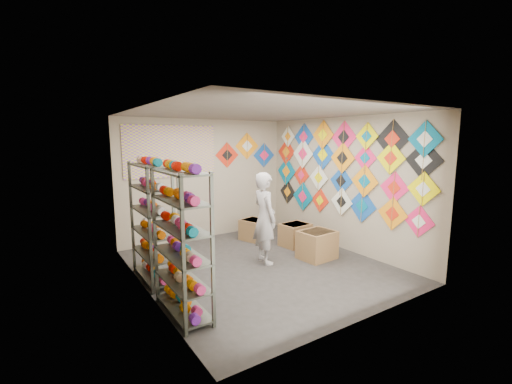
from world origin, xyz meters
TOP-DOWN VIEW (x-y plane):
  - ground at (0.00, 0.00)m, footprint 4.50×4.50m
  - room_walls at (0.00, 0.00)m, footprint 4.50×4.50m
  - shelf_rack_front at (-1.78, -0.85)m, footprint 0.40×1.10m
  - shelf_rack_back at (-1.78, 0.45)m, footprint 0.40×1.10m
  - string_spools at (-1.78, -0.20)m, footprint 0.12×2.36m
  - kite_wall_display at (1.98, 0.03)m, footprint 0.06×4.23m
  - back_wall_kites at (1.09, 2.24)m, footprint 1.66×0.02m
  - poster at (-0.80, 2.23)m, footprint 2.00×0.01m
  - shopkeeper at (0.17, 0.12)m, footprint 0.70×0.54m
  - carton_a at (1.12, -0.26)m, footprint 0.68×0.58m
  - carton_b at (1.28, 0.58)m, footprint 0.63×0.53m
  - carton_c at (0.78, 1.43)m, footprint 0.62×0.65m

SIDE VIEW (x-z plane):
  - ground at x=0.00m, z-range 0.00..0.00m
  - carton_c at x=0.78m, z-range 0.00..0.46m
  - carton_b at x=1.28m, z-range 0.00..0.48m
  - carton_a at x=1.12m, z-range 0.00..0.54m
  - shopkeeper at x=0.17m, z-range 0.00..1.68m
  - shelf_rack_front at x=-1.78m, z-range 0.00..1.90m
  - shelf_rack_back at x=-1.78m, z-range 0.00..1.90m
  - string_spools at x=-1.78m, z-range 0.99..1.11m
  - room_walls at x=0.00m, z-range -0.61..3.89m
  - kite_wall_display at x=1.98m, z-range 0.62..2.70m
  - back_wall_kites at x=1.09m, z-range 1.51..2.38m
  - poster at x=-0.80m, z-range 1.45..2.55m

